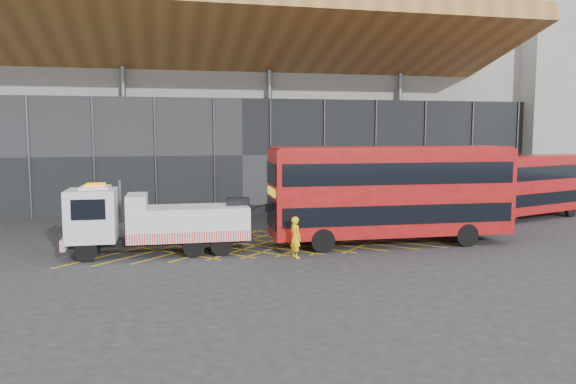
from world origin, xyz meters
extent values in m
plane|color=#252427|center=(0.00, 0.00, 0.00)|extent=(120.00, 120.00, 0.00)
cube|color=#C69412|center=(-4.80, 0.00, 0.01)|extent=(7.16, 7.16, 0.01)
cube|color=#C69412|center=(-4.80, 0.00, 0.01)|extent=(7.16, 7.16, 0.01)
cube|color=#C69412|center=(-3.20, 0.00, 0.01)|extent=(7.16, 7.16, 0.01)
cube|color=#C69412|center=(-3.20, 0.00, 0.01)|extent=(7.16, 7.16, 0.01)
cube|color=#C69412|center=(-1.60, 0.00, 0.01)|extent=(7.16, 7.16, 0.01)
cube|color=#C69412|center=(-1.60, 0.00, 0.01)|extent=(7.16, 7.16, 0.01)
cube|color=#C69412|center=(0.00, 0.00, 0.01)|extent=(7.16, 7.16, 0.01)
cube|color=#C69412|center=(0.00, 0.00, 0.01)|extent=(7.16, 7.16, 0.01)
cube|color=#C69412|center=(1.60, 0.00, 0.01)|extent=(7.16, 7.16, 0.01)
cube|color=#C69412|center=(1.60, 0.00, 0.01)|extent=(7.16, 7.16, 0.01)
cube|color=#C69412|center=(3.20, 0.00, 0.01)|extent=(7.16, 7.16, 0.01)
cube|color=#C69412|center=(3.20, 0.00, 0.01)|extent=(7.16, 7.16, 0.01)
cube|color=#C69412|center=(4.80, 0.00, 0.01)|extent=(7.16, 7.16, 0.01)
cube|color=#C69412|center=(4.80, 0.00, 0.01)|extent=(7.16, 7.16, 0.01)
cube|color=#C69412|center=(6.40, 0.00, 0.01)|extent=(7.16, 7.16, 0.01)
cube|color=#C69412|center=(6.40, 0.00, 0.01)|extent=(7.16, 7.16, 0.01)
cube|color=#C69412|center=(8.00, 0.00, 0.01)|extent=(7.16, 7.16, 0.01)
cube|color=#C69412|center=(8.00, 0.00, 0.01)|extent=(7.16, 7.16, 0.01)
cube|color=gray|center=(2.00, 19.00, 9.00)|extent=(55.00, 14.00, 18.00)
cube|color=black|center=(2.00, 11.70, 4.00)|extent=(55.00, 0.80, 8.00)
cube|color=brown|center=(0.00, 8.00, 11.50)|extent=(40.00, 11.93, 4.07)
cylinder|color=#595B60|center=(-6.00, 11.50, 5.00)|extent=(0.36, 0.36, 10.00)
cylinder|color=#595B60|center=(4.00, 11.50, 5.00)|extent=(0.36, 0.36, 10.00)
cylinder|color=#595B60|center=(14.00, 11.50, 5.00)|extent=(0.36, 0.36, 10.00)
cube|color=gray|center=(32.00, 16.00, 10.00)|extent=(15.00, 12.00, 20.00)
cube|color=black|center=(-3.80, -1.70, 0.63)|extent=(8.53, 1.13, 0.31)
cube|color=silver|center=(-6.84, -1.62, 1.93)|extent=(2.21, 2.30, 2.33)
cube|color=black|center=(-7.94, -1.59, 2.33)|extent=(0.10, 1.97, 0.99)
cube|color=red|center=(-7.96, -1.58, 0.76)|extent=(0.29, 2.33, 0.49)
cube|color=orange|center=(-6.66, -1.62, 3.30)|extent=(0.84, 1.10, 0.11)
cube|color=silver|center=(-2.55, -1.74, 1.48)|extent=(5.61, 2.39, 1.43)
cube|color=red|center=(-2.58, -2.88, 0.94)|extent=(5.55, 0.21, 0.49)
cube|color=silver|center=(-4.87, -1.67, 2.51)|extent=(0.96, 2.17, 0.63)
cube|color=black|center=(-0.22, -1.80, 2.33)|extent=(1.09, 0.48, 0.45)
cube|color=black|center=(0.68, -1.83, 1.88)|extent=(1.97, 0.37, 0.97)
cylinder|color=black|center=(-7.05, -2.55, 0.49)|extent=(0.99, 0.34, 0.99)
cylinder|color=black|center=(-7.00, -0.67, 0.49)|extent=(0.99, 0.34, 0.99)
cylinder|color=black|center=(-1.14, -2.72, 0.49)|extent=(0.99, 0.34, 0.99)
cylinder|color=black|center=(-1.09, -0.84, 0.49)|extent=(0.99, 0.34, 0.99)
cylinder|color=#595B60|center=(-5.65, -0.75, 2.42)|extent=(0.13, 0.13, 1.97)
cube|color=maroon|center=(7.49, -2.02, 2.71)|extent=(12.21, 3.27, 4.27)
cube|color=black|center=(7.49, -2.02, 1.71)|extent=(11.73, 3.31, 0.94)
cube|color=black|center=(7.49, -2.02, 3.69)|extent=(11.73, 3.31, 1.05)
cube|color=black|center=(1.42, -1.78, 1.76)|extent=(0.16, 2.47, 1.43)
cube|color=black|center=(1.42, -1.78, 3.69)|extent=(0.16, 2.47, 1.05)
cube|color=yellow|center=(1.41, -1.78, 2.81)|extent=(0.14, 1.97, 0.39)
cube|color=maroon|center=(7.49, -2.02, 4.88)|extent=(11.96, 3.04, 0.13)
cylinder|color=black|center=(3.59, -3.12, 0.57)|extent=(1.16, 0.37, 1.14)
cylinder|color=black|center=(3.68, -0.62, 0.57)|extent=(1.16, 0.37, 1.14)
cylinder|color=black|center=(10.96, -3.40, 0.57)|extent=(1.16, 0.37, 1.14)
cylinder|color=black|center=(11.05, -0.90, 0.57)|extent=(1.16, 0.37, 1.14)
cube|color=maroon|center=(19.81, 3.76, 2.26)|extent=(10.32, 5.40, 3.56)
cube|color=black|center=(19.81, 3.76, 1.42)|extent=(9.95, 5.33, 0.78)
cube|color=black|center=(19.81, 3.76, 3.07)|extent=(9.95, 5.33, 0.87)
cube|color=black|center=(15.00, 2.17, 1.47)|extent=(0.71, 1.97, 1.19)
cube|color=black|center=(15.00, 2.17, 3.07)|extent=(0.71, 1.97, 0.87)
cube|color=yellow|center=(14.99, 2.16, 2.34)|extent=(0.57, 1.57, 0.32)
cube|color=maroon|center=(19.81, 3.76, 4.06)|extent=(10.07, 5.16, 0.11)
cylinder|color=black|center=(17.09, 1.78, 0.48)|extent=(0.99, 0.56, 0.95)
cylinder|color=black|center=(16.44, 3.72, 0.48)|extent=(0.99, 0.56, 0.95)
cylinder|color=black|center=(22.92, 3.72, 0.48)|extent=(0.99, 0.56, 0.95)
cylinder|color=black|center=(22.28, 5.65, 0.48)|extent=(0.99, 0.56, 0.95)
imported|color=yellow|center=(2.09, -3.88, 0.94)|extent=(0.63, 0.79, 1.88)
camera|label=1|loc=(-3.97, -28.06, 5.71)|focal=35.00mm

